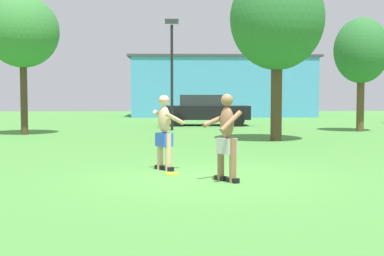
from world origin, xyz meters
name	(u,v)px	position (x,y,z in m)	size (l,w,h in m)	color
ground_plane	(204,178)	(0.00, 0.00, 0.00)	(80.00, 80.00, 0.00)	#4C8E3D
player_with_cap	(164,129)	(-0.79, 1.16, 0.88)	(0.70, 0.79, 1.63)	black
player_in_gray	(227,136)	(0.39, -0.43, 0.86)	(0.75, 0.72, 1.64)	black
frisbee	(172,174)	(-0.64, 0.55, 0.01)	(0.28, 0.28, 0.03)	yellow
car_black_near_post	(206,109)	(1.21, 17.47, 0.82)	(4.36, 2.15, 1.58)	black
lamp_post	(172,61)	(-0.57, 13.79, 3.08)	(0.60, 0.24, 4.92)	black
outbuilding_behind_lot	(222,86)	(3.12, 28.70, 2.16)	(13.32, 4.91, 4.30)	#4C9ED1
tree_right_field	(277,20)	(3.02, 8.26, 4.19)	(3.24, 3.24, 5.98)	#4C3823
tree_behind_players	(23,32)	(-6.50, 11.54, 4.08)	(2.87, 2.87, 5.53)	#4C3823
tree_near_building	(361,51)	(7.61, 12.83, 3.47)	(2.35, 2.35, 4.91)	brown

